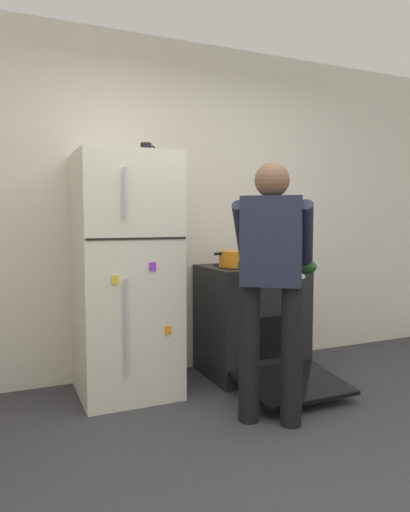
% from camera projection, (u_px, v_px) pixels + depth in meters
% --- Properties ---
extents(ground, '(8.00, 8.00, 0.00)m').
position_uv_depth(ground, '(313.00, 489.00, 2.18)').
color(ground, '#38383D').
extents(kitchen_wall_back, '(6.00, 0.10, 2.70)m').
position_uv_depth(kitchen_wall_back, '(171.00, 209.00, 3.85)').
color(kitchen_wall_back, silver).
rests_on(kitchen_wall_back, ground).
extents(refrigerator, '(0.68, 0.72, 1.72)m').
position_uv_depth(refrigerator, '(125.00, 275.00, 3.34)').
color(refrigerator, silver).
rests_on(refrigerator, ground).
extents(stove_range, '(0.76, 1.20, 0.89)m').
position_uv_depth(stove_range, '(252.00, 321.00, 3.78)').
color(stove_range, black).
rests_on(stove_range, ground).
extents(person_cook, '(0.67, 0.71, 1.60)m').
position_uv_depth(person_cook, '(272.00, 269.00, 2.85)').
color(person_cook, black).
rests_on(person_cook, ground).
extents(red_pot, '(0.38, 0.28, 0.12)m').
position_uv_depth(red_pot, '(236.00, 259.00, 3.64)').
color(red_pot, orange).
rests_on(red_pot, stove_range).
extents(coffee_mug, '(0.11, 0.08, 0.10)m').
position_uv_depth(coffee_mug, '(146.00, 150.00, 3.39)').
color(coffee_mug, black).
rests_on(coffee_mug, refrigerator).
extents(pepper_mill, '(0.05, 0.05, 0.17)m').
position_uv_depth(pepper_mill, '(270.00, 252.00, 4.06)').
color(pepper_mill, brown).
rests_on(pepper_mill, stove_range).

